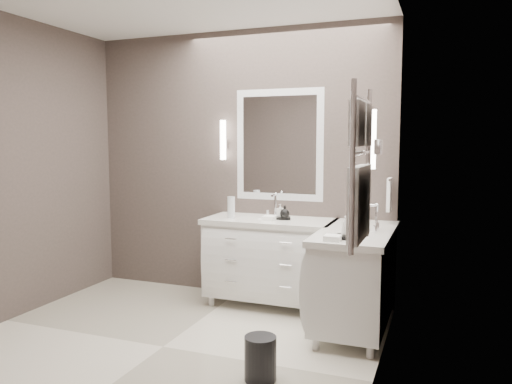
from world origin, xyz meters
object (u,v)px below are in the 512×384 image
at_px(vanity_back, 270,256).
at_px(waste_bin, 260,358).
at_px(vanity_right, 356,273).
at_px(towel_ladder, 360,176).

distance_m(vanity_back, waste_bin, 1.57).
distance_m(vanity_back, vanity_right, 0.93).
distance_m(vanity_right, waste_bin, 1.26).
relative_size(vanity_back, towel_ladder, 1.38).
xyz_separation_m(towel_ladder, waste_bin, (-0.66, 0.16, -1.24)).
height_order(towel_ladder, waste_bin, towel_ladder).
xyz_separation_m(vanity_back, vanity_right, (0.88, -0.33, 0.00)).
height_order(vanity_right, towel_ladder, towel_ladder).
bearing_deg(vanity_right, vanity_back, 159.62).
relative_size(vanity_right, waste_bin, 4.14).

